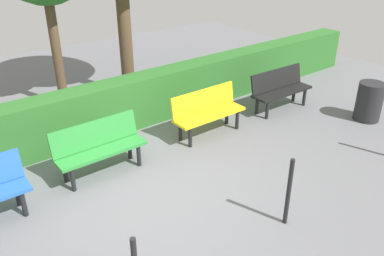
{
  "coord_description": "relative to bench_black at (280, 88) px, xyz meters",
  "views": [
    {
      "loc": [
        2.48,
        4.37,
        3.61
      ],
      "look_at": [
        -1.22,
        -0.38,
        0.55
      ],
      "focal_mm": 37.53,
      "sensor_mm": 36.0,
      "label": 1
    }
  ],
  "objects": [
    {
      "name": "hedge_row",
      "position": [
        3.05,
        -1.25,
        0.01
      ],
      "size": [
        13.2,
        0.52,
        0.99
      ],
      "primitive_type": "cube",
      "color": "#2D6B28",
      "rests_on": "ground_plane"
    },
    {
      "name": "bench_green",
      "position": [
        4.21,
        -0.07,
        -0.0
      ],
      "size": [
        1.46,
        0.47,
        0.86
      ],
      "rotation": [
        0.0,
        0.0,
        0.0
      ],
      "color": "#2D8C38",
      "rests_on": "ground_plane"
    },
    {
      "name": "bench_yellow",
      "position": [
        1.98,
        -0.06,
        0.0
      ],
      "size": [
        1.47,
        0.46,
        0.86
      ],
      "rotation": [
        0.0,
        0.0,
        0.0
      ],
      "color": "yellow",
      "rests_on": "ground_plane"
    },
    {
      "name": "trash_bin",
      "position": [
        -1.01,
        1.49,
        -0.08
      ],
      "size": [
        0.52,
        0.52,
        0.8
      ],
      "primitive_type": "cylinder",
      "color": "#262628",
      "rests_on": "ground_plane"
    },
    {
      "name": "bench_black",
      "position": [
        0.0,
        0.0,
        0.0
      ],
      "size": [
        1.48,
        0.51,
        0.86
      ],
      "rotation": [
        0.0,
        0.0,
        -0.03
      ],
      "color": "black",
      "rests_on": "ground_plane"
    },
    {
      "name": "railing_post_mid",
      "position": [
        2.83,
        2.6,
        0.02
      ],
      "size": [
        0.06,
        0.06,
        1.0
      ],
      "primitive_type": "cylinder",
      "color": "black",
      "rests_on": "ground_plane"
    },
    {
      "name": "ground_plane",
      "position": [
        3.97,
        0.83,
        -0.48
      ],
      "size": [
        17.2,
        17.2,
        0.0
      ],
      "primitive_type": "plane",
      "color": "slate"
    }
  ]
}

